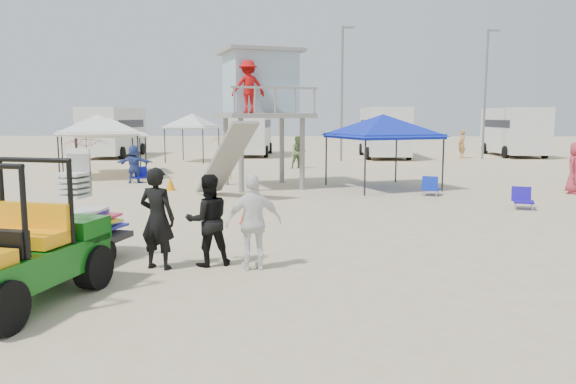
{
  "coord_description": "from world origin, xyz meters",
  "views": [
    {
      "loc": [
        0.81,
        -7.23,
        2.68
      ],
      "look_at": [
        0.5,
        3.0,
        1.3
      ],
      "focal_mm": 35.0,
      "sensor_mm": 36.0,
      "label": 1
    }
  ],
  "objects_px": {
    "surf_trailer": "(79,223)",
    "man_left": "(157,218)",
    "canopy_blue": "(383,118)",
    "utility_cart": "(12,241)",
    "lifeguard_tower": "(260,88)"
  },
  "relations": [
    {
      "from": "surf_trailer",
      "to": "man_left",
      "type": "bearing_deg",
      "value": -11.2
    },
    {
      "from": "surf_trailer",
      "to": "canopy_blue",
      "type": "relative_size",
      "value": 0.52
    },
    {
      "from": "utility_cart",
      "to": "man_left",
      "type": "relative_size",
      "value": 1.61
    },
    {
      "from": "surf_trailer",
      "to": "man_left",
      "type": "distance_m",
      "value": 1.55
    },
    {
      "from": "utility_cart",
      "to": "canopy_blue",
      "type": "relative_size",
      "value": 0.67
    },
    {
      "from": "lifeguard_tower",
      "to": "surf_trailer",
      "type": "bearing_deg",
      "value": -101.92
    },
    {
      "from": "utility_cart",
      "to": "lifeguard_tower",
      "type": "height_order",
      "value": "lifeguard_tower"
    },
    {
      "from": "utility_cart",
      "to": "man_left",
      "type": "height_order",
      "value": "utility_cart"
    },
    {
      "from": "man_left",
      "to": "lifeguard_tower",
      "type": "distance_m",
      "value": 12.09
    },
    {
      "from": "utility_cart",
      "to": "lifeguard_tower",
      "type": "bearing_deg",
      "value": 80.03
    },
    {
      "from": "utility_cart",
      "to": "man_left",
      "type": "distance_m",
      "value": 2.54
    },
    {
      "from": "lifeguard_tower",
      "to": "utility_cart",
      "type": "bearing_deg",
      "value": -99.97
    },
    {
      "from": "man_left",
      "to": "surf_trailer",
      "type": "bearing_deg",
      "value": 5.08
    },
    {
      "from": "man_left",
      "to": "canopy_blue",
      "type": "xyz_separation_m",
      "value": [
        5.47,
        11.45,
        1.71
      ]
    },
    {
      "from": "canopy_blue",
      "to": "utility_cart",
      "type": "bearing_deg",
      "value": -117.43
    }
  ]
}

